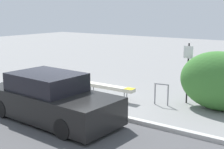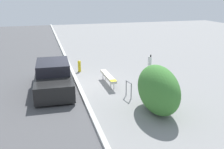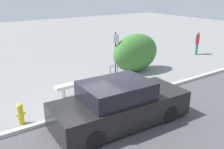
{
  "view_description": "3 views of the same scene",
  "coord_description": "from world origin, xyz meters",
  "px_view_note": "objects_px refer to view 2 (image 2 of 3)",
  "views": [
    {
      "loc": [
        7.52,
        -8.06,
        3.48
      ],
      "look_at": [
        0.57,
        1.66,
        1.03
      ],
      "focal_mm": 50.0,
      "sensor_mm": 36.0,
      "label": 1
    },
    {
      "loc": [
        13.43,
        -1.83,
        4.98
      ],
      "look_at": [
        1.55,
        1.59,
        0.97
      ],
      "focal_mm": 40.0,
      "sensor_mm": 36.0,
      "label": 2
    },
    {
      "loc": [
        -4.29,
        -7.52,
        4.41
      ],
      "look_at": [
        1.67,
        1.19,
        0.77
      ],
      "focal_mm": 40.0,
      "sensor_mm": 36.0,
      "label": 3
    }
  ],
  "objects_px": {
    "bench": "(108,76)",
    "bike_rack": "(129,88)",
    "sign_post": "(150,74)",
    "parked_car_near": "(54,77)",
    "fire_hydrant": "(79,66)"
  },
  "relations": [
    {
      "from": "bench",
      "to": "bike_rack",
      "type": "xyz_separation_m",
      "value": [
        2.11,
        0.49,
        0.02
      ]
    },
    {
      "from": "bike_rack",
      "to": "sign_post",
      "type": "bearing_deg",
      "value": 49.93
    },
    {
      "from": "parked_car_near",
      "to": "fire_hydrant",
      "type": "bearing_deg",
      "value": 149.47
    },
    {
      "from": "parked_car_near",
      "to": "sign_post",
      "type": "bearing_deg",
      "value": 58.85
    },
    {
      "from": "bench",
      "to": "fire_hydrant",
      "type": "xyz_separation_m",
      "value": [
        -2.94,
        -1.2,
        -0.08
      ]
    },
    {
      "from": "bench",
      "to": "fire_hydrant",
      "type": "bearing_deg",
      "value": -158.44
    },
    {
      "from": "bike_rack",
      "to": "fire_hydrant",
      "type": "distance_m",
      "value": 5.32
    },
    {
      "from": "sign_post",
      "to": "bench",
      "type": "bearing_deg",
      "value": -155.17
    },
    {
      "from": "parked_car_near",
      "to": "bike_rack",
      "type": "bearing_deg",
      "value": 60.47
    },
    {
      "from": "bike_rack",
      "to": "fire_hydrant",
      "type": "xyz_separation_m",
      "value": [
        -5.04,
        -1.69,
        -0.09
      ]
    },
    {
      "from": "sign_post",
      "to": "parked_car_near",
      "type": "bearing_deg",
      "value": -123.58
    },
    {
      "from": "bench",
      "to": "parked_car_near",
      "type": "relative_size",
      "value": 0.49
    },
    {
      "from": "sign_post",
      "to": "parked_car_near",
      "type": "height_order",
      "value": "sign_post"
    },
    {
      "from": "bike_rack",
      "to": "fire_hydrant",
      "type": "bearing_deg",
      "value": -161.48
    },
    {
      "from": "bench",
      "to": "fire_hydrant",
      "type": "relative_size",
      "value": 3.09
    }
  ]
}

